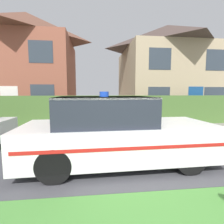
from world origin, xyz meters
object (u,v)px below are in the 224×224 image
(house_left, at_px, (28,64))
(house_right, at_px, (166,69))
(police_car, at_px, (115,132))
(wheelie_bin, at_px, (177,114))

(house_left, distance_m, house_right, 10.78)
(house_left, bearing_deg, house_right, -1.47)
(police_car, bearing_deg, house_left, 116.44)
(police_car, bearing_deg, wheelie_bin, 50.39)
(house_left, relative_size, house_right, 1.07)
(police_car, xyz_separation_m, house_right, (5.46, 9.78, 2.81))
(house_right, xyz_separation_m, wheelie_bin, (-1.13, -4.27, -3.07))
(house_right, height_order, wheelie_bin, house_right)
(house_left, distance_m, wheelie_bin, 11.18)
(police_car, distance_m, wheelie_bin, 7.01)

